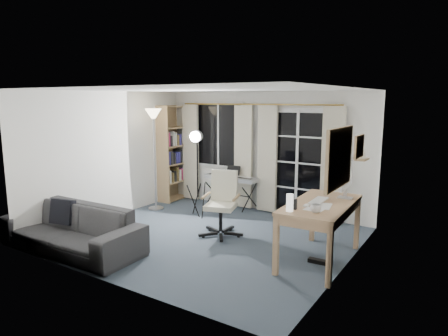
# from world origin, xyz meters

# --- Properties ---
(floor) EXTENTS (4.50, 4.00, 0.02)m
(floor) POSITION_xyz_m (0.00, 0.00, -0.01)
(floor) COLOR #384552
(floor) RESTS_ON ground
(window) EXTENTS (1.20, 0.08, 1.40)m
(window) POSITION_xyz_m (-1.05, 1.97, 1.50)
(window) COLOR white
(window) RESTS_ON floor
(french_door) EXTENTS (1.32, 0.09, 2.11)m
(french_door) POSITION_xyz_m (0.75, 1.97, 1.03)
(french_door) COLOR white
(french_door) RESTS_ON floor
(curtains) EXTENTS (3.60, 0.07, 2.13)m
(curtains) POSITION_xyz_m (-0.14, 1.88, 1.09)
(curtains) COLOR gold
(curtains) RESTS_ON floor
(bookshelf) EXTENTS (0.35, 0.99, 2.12)m
(bookshelf) POSITION_xyz_m (-2.13, 1.78, 1.00)
(bookshelf) COLOR tan
(bookshelf) RESTS_ON floor
(torchiere_lamp) EXTENTS (0.40, 0.40, 2.07)m
(torchiere_lamp) POSITION_xyz_m (-1.88, 0.84, 1.66)
(torchiere_lamp) COLOR #B2B2B7
(torchiere_lamp) RESTS_ON floor
(keyboard_piano) EXTENTS (1.17, 0.60, 0.84)m
(keyboard_piano) POSITION_xyz_m (-0.58, 1.70, 0.64)
(keyboard_piano) COLOR black
(keyboard_piano) RESTS_ON floor
(studio_light) EXTENTS (0.38, 0.38, 1.71)m
(studio_light) POSITION_xyz_m (-0.82, 0.85, 1.37)
(studio_light) COLOR black
(studio_light) RESTS_ON floor
(office_chair) EXTENTS (0.75, 0.72, 1.08)m
(office_chair) POSITION_xyz_m (0.10, 0.33, 0.63)
(office_chair) COLOR black
(office_chair) RESTS_ON floor
(desk) EXTENTS (0.84, 1.59, 0.84)m
(desk) POSITION_xyz_m (1.88, 0.08, 0.74)
(desk) COLOR tan
(desk) RESTS_ON floor
(monitor) EXTENTS (0.21, 0.61, 0.53)m
(monitor) POSITION_xyz_m (2.08, 0.53, 1.16)
(monitor) COLOR silver
(monitor) RESTS_ON desk
(desk_clutter) EXTENTS (0.48, 0.96, 1.06)m
(desk_clutter) POSITION_xyz_m (1.81, -0.17, 0.66)
(desk_clutter) COLOR white
(desk_clutter) RESTS_ON desk
(mug) EXTENTS (0.14, 0.11, 0.14)m
(mug) POSITION_xyz_m (1.98, -0.42, 0.91)
(mug) COLOR silver
(mug) RESTS_ON desk
(wall_mirror) EXTENTS (0.04, 0.94, 0.74)m
(wall_mirror) POSITION_xyz_m (2.22, -0.35, 1.55)
(wall_mirror) COLOR tan
(wall_mirror) RESTS_ON floor
(framed_print) EXTENTS (0.03, 0.42, 0.32)m
(framed_print) POSITION_xyz_m (2.23, 0.55, 1.60)
(framed_print) COLOR tan
(framed_print) RESTS_ON floor
(wall_shelf) EXTENTS (0.16, 0.30, 0.18)m
(wall_shelf) POSITION_xyz_m (2.16, 1.05, 1.41)
(wall_shelf) COLOR tan
(wall_shelf) RESTS_ON floor
(sofa) EXTENTS (2.31, 0.75, 0.89)m
(sofa) POSITION_xyz_m (-1.39, -1.55, 0.45)
(sofa) COLOR #28272A
(sofa) RESTS_ON floor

